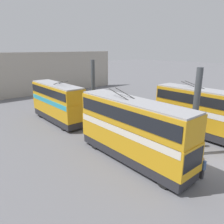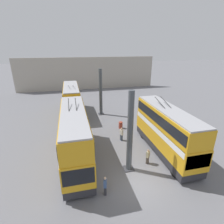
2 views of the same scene
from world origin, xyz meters
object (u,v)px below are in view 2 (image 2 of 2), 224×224
(bus_left_near, at_px, (166,128))
(bus_right_far, at_px, (72,98))
(person_by_left_row, at_px, (148,156))
(bus_right_near, at_px, (75,134))
(oil_drum, at_px, (121,125))
(person_aisle_midway, at_px, (121,134))
(person_by_right_row, at_px, (105,185))

(bus_left_near, xyz_separation_m, bus_right_far, (13.98, 9.36, -0.09))
(person_by_left_row, bearing_deg, bus_right_near, -151.97)
(person_by_left_row, bearing_deg, bus_right_far, 160.46)
(oil_drum, bearing_deg, person_aisle_midway, 165.31)
(person_by_left_row, bearing_deg, oil_drum, 139.35)
(bus_right_far, relative_size, person_aisle_midway, 5.63)
(bus_right_near, relative_size, person_aisle_midway, 6.47)
(person_aisle_midway, height_order, oil_drum, person_aisle_midway)
(bus_left_near, xyz_separation_m, person_by_left_row, (-1.48, 2.62, -2.02))
(bus_left_near, bearing_deg, person_by_right_row, 120.00)
(bus_right_near, relative_size, oil_drum, 11.61)
(bus_right_far, xyz_separation_m, person_aisle_midway, (-10.51, -5.52, -1.87))
(person_by_left_row, bearing_deg, bus_left_near, 76.28)
(person_by_left_row, bearing_deg, person_by_right_row, -102.78)
(bus_left_near, relative_size, oil_drum, 10.83)
(bus_right_near, distance_m, oil_drum, 9.07)
(bus_right_far, height_order, person_by_right_row, bus_right_far)
(bus_left_near, relative_size, bus_right_near, 0.93)
(person_by_right_row, relative_size, person_aisle_midway, 0.99)
(bus_right_far, distance_m, person_by_left_row, 16.97)
(bus_left_near, relative_size, person_by_left_row, 6.42)
(person_by_right_row, distance_m, person_by_left_row, 5.57)
(bus_left_near, height_order, person_aisle_midway, bus_left_near)
(oil_drum, bearing_deg, bus_right_near, 132.93)
(bus_left_near, height_order, bus_right_near, bus_right_near)
(person_by_right_row, bearing_deg, person_by_left_row, -137.91)
(person_by_right_row, height_order, person_by_left_row, person_by_right_row)
(oil_drum, bearing_deg, bus_left_near, -156.29)
(oil_drum, bearing_deg, person_by_right_row, 158.07)
(person_aisle_midway, bearing_deg, bus_right_near, -175.21)
(bus_left_near, xyz_separation_m, bus_right_near, (0.83, 9.36, 0.10))
(bus_right_far, bearing_deg, person_by_left_row, -156.43)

